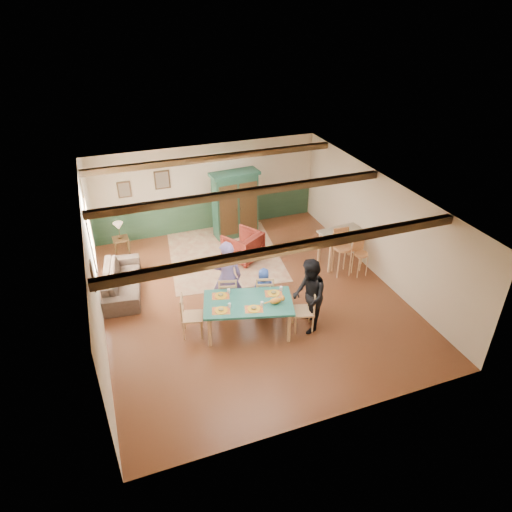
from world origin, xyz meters
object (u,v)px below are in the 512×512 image
object	(u,v)px
cat	(276,300)
dining_chair_far_left	(228,294)
person_man	(227,277)
dining_table	(248,317)
dining_chair_far_right	(264,292)
table_lamp	(119,231)
person_woman	(309,296)
person_child	(264,289)
bar_stool_left	(342,253)
counter_table	(341,248)
end_table	(122,247)
sofa	(122,281)
armoire	(235,204)
dining_chair_end_left	(192,316)
bar_stool_right	(360,258)
armchair	(243,246)
dining_chair_end_right	(303,310)

from	to	relation	value
cat	dining_chair_far_left	bearing A→B (deg)	139.20
person_man	dining_table	bearing A→B (deg)	116.57
dining_chair_far_right	table_lamp	world-z (taller)	table_lamp
person_woman	table_lamp	xyz separation A→B (m)	(-3.55, 4.78, -0.10)
dining_table	table_lamp	xyz separation A→B (m)	(-2.27, 4.42, 0.38)
person_woman	person_child	size ratio (longest dim) A/B	1.64
bar_stool_left	counter_table	bearing A→B (deg)	67.98
dining_chair_far_left	end_table	bearing A→B (deg)	-44.53
dining_table	sofa	world-z (taller)	dining_table
armoire	bar_stool_left	world-z (taller)	armoire
dining_table	person_woman	distance (m)	1.41
dining_table	dining_chair_far_right	size ratio (longest dim) A/B	1.89
sofa	table_lamp	xyz separation A→B (m)	(0.17, 1.88, 0.46)
table_lamp	end_table	bearing A→B (deg)	0.00
dining_chair_end_left	counter_table	distance (m)	4.76
person_woman	bar_stool_right	distance (m)	2.76
armchair	sofa	xyz separation A→B (m)	(-3.34, -0.47, -0.10)
dining_chair_far_left	bar_stool_left	xyz separation A→B (m)	(3.31, 0.55, 0.14)
end_table	bar_stool_right	xyz separation A→B (m)	(5.81, -3.23, 0.24)
sofa	bar_stool_left	xyz separation A→B (m)	(5.55, -1.15, 0.32)
armoire	table_lamp	size ratio (longest dim) A/B	4.18
dining_chair_end_right	bar_stool_left	world-z (taller)	bar_stool_left
dining_table	dining_chair_far_right	world-z (taller)	dining_chair_far_right
counter_table	bar_stool_left	distance (m)	0.55
dining_chair_far_left	person_child	size ratio (longest dim) A/B	0.95
dining_chair_end_left	armoire	world-z (taller)	armoire
dining_table	dining_chair_end_left	world-z (taller)	dining_chair_end_left
dining_chair_far_right	cat	bearing A→B (deg)	100.37
sofa	bar_stool_right	xyz separation A→B (m)	(5.98, -1.35, 0.19)
dining_chair_end_left	person_man	distance (m)	1.23
cat	armoire	size ratio (longest dim) A/B	0.19
person_woman	sofa	size ratio (longest dim) A/B	0.80
dining_chair_end_right	cat	distance (m)	0.75
person_man	armoire	bearing A→B (deg)	-95.21
dining_chair_far_left	dining_table	bearing A→B (deg)	119.05
end_table	armchair	bearing A→B (deg)	-24.03
dining_chair_end_right	end_table	world-z (taller)	dining_chair_end_right
bar_stool_left	person_man	bearing A→B (deg)	-168.12
person_man	bar_stool_left	xyz separation A→B (m)	(3.28, 0.46, -0.27)
dining_chair_far_left	cat	distance (m)	1.38
dining_chair_far_right	armchair	distance (m)	2.41
dining_chair_end_right	bar_stool_right	world-z (taller)	bar_stool_right
dining_chair_far_right	table_lamp	size ratio (longest dim) A/B	2.07
person_woman	end_table	size ratio (longest dim) A/B	3.29
armchair	bar_stool_right	xyz separation A→B (m)	(2.64, -1.82, 0.09)
cat	table_lamp	world-z (taller)	table_lamp
armoire	counter_table	distance (m)	3.44
person_woman	sofa	xyz separation A→B (m)	(-3.72, 2.90, -0.56)
dining_chair_end_right	end_table	size ratio (longest dim) A/B	1.89
person_man	bar_stool_right	bearing A→B (deg)	-160.54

